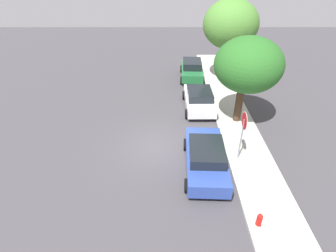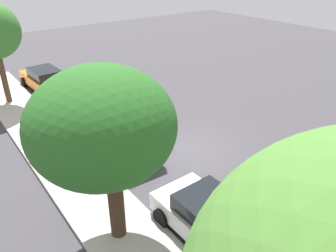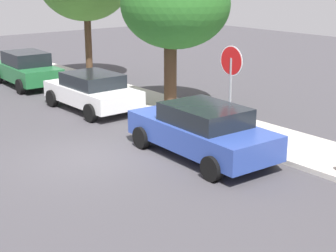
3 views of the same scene
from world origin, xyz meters
TOP-DOWN VIEW (x-y plane):
  - ground_plane at (0.00, 0.00)m, footprint 60.00×60.00m
  - sidewalk_curb at (0.00, 4.78)m, footprint 32.00×2.36m
  - stop_sign at (1.16, 4.12)m, footprint 0.89×0.08m
  - parked_car_blue at (1.87, 2.32)m, footprint 4.60×2.24m
  - parked_car_white at (-4.45, 2.64)m, footprint 4.11×2.12m
  - parked_car_green at (-9.98, 2.57)m, footprint 4.12×2.12m
  - street_tree_near_corner at (-9.26, 5.29)m, footprint 4.23×4.23m
  - street_tree_far at (-2.53, 5.02)m, footprint 3.89×3.89m
  - fire_hydrant at (5.23, 4.00)m, footprint 0.30×0.22m

SIDE VIEW (x-z plane):
  - ground_plane at x=0.00m, z-range 0.00..0.00m
  - sidewalk_curb at x=0.00m, z-range 0.00..0.14m
  - fire_hydrant at x=5.23m, z-range 0.00..0.72m
  - parked_car_white at x=-4.45m, z-range 0.03..1.41m
  - parked_car_blue at x=1.87m, z-range 0.02..1.50m
  - parked_car_green at x=-9.98m, z-range 0.01..1.55m
  - stop_sign at x=1.16m, z-range 0.57..3.41m
  - street_tree_far at x=-2.53m, z-range 1.11..6.52m
  - street_tree_near_corner at x=-9.26m, z-range 1.38..7.88m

